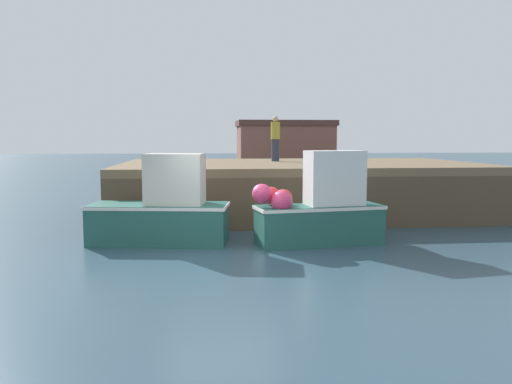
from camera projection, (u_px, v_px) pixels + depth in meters
ground at (221, 262)px, 11.16m from camera, size 120.00×160.00×0.10m
pier at (301, 172)px, 17.80m from camera, size 12.34×7.39×1.76m
fishing_boat_near_left at (163, 211)px, 12.88m from camera, size 3.59×1.82×2.24m
fishing_boat_near_right at (319, 209)px, 12.75m from camera, size 3.33×1.49×2.31m
dockworker at (275, 139)px, 19.35m from camera, size 0.34×0.34×1.68m
warehouse at (285, 144)px, 48.20m from camera, size 8.89×5.54×4.23m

